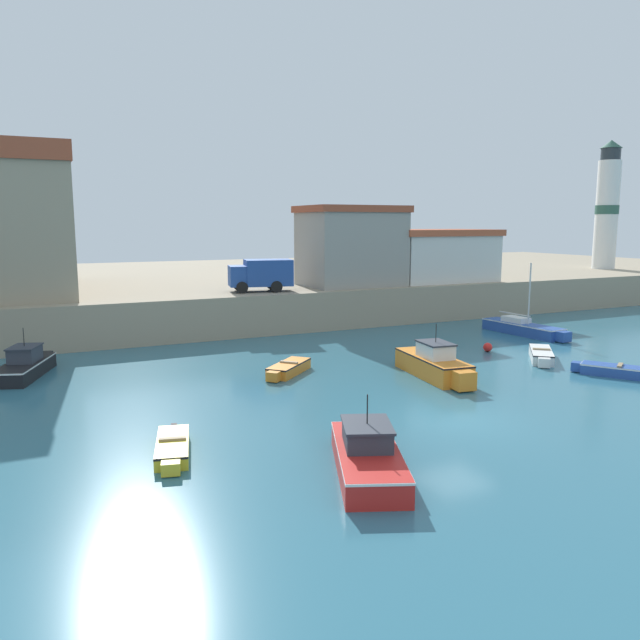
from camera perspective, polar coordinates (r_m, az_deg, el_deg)
ground_plane at (r=24.64m, az=12.29°, el=-8.87°), size 200.00×200.00×0.00m
quay_seawall at (r=60.12m, az=-11.52°, el=2.91°), size 120.00×40.00×2.72m
dinghy_yellow_0 at (r=21.11m, az=-13.33°, el=-11.23°), size 1.78×3.79×0.53m
dinghy_orange_1 at (r=31.04m, az=-2.93°, el=-4.41°), size 3.21×3.06×0.61m
motorboat_red_2 at (r=19.29m, az=4.32°, el=-12.07°), size 3.68×6.02×2.36m
motorboat_orange_3 at (r=30.82m, az=10.42°, el=-3.97°), size 2.31×5.94×2.64m
motorboat_black_4 at (r=33.77m, az=-25.34°, el=-3.77°), size 3.12×5.54×2.38m
dinghy_white_5 at (r=36.09m, az=19.58°, el=-3.01°), size 3.21×3.53×0.64m
dinghy_blue_6 at (r=33.82m, az=25.54°, el=-4.18°), size 2.85×3.77×0.61m
sailboat_blue_7 at (r=44.01m, az=18.10°, el=-0.68°), size 1.85×6.78×4.83m
mooring_buoy at (r=37.57m, az=15.08°, el=-2.42°), size 0.53×0.53×0.53m
lighthouse at (r=71.17m, az=24.77°, el=9.35°), size 2.30×2.30×12.96m
harbor_shed_near_wharf at (r=47.34m, az=2.86°, el=6.80°), size 7.41×5.60×5.96m
harbor_shed_mid_row at (r=51.91m, az=10.52°, el=5.86°), size 9.16×6.20×4.18m
truck_on_quay at (r=43.38m, az=-5.41°, el=4.22°), size 4.63×2.90×2.20m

